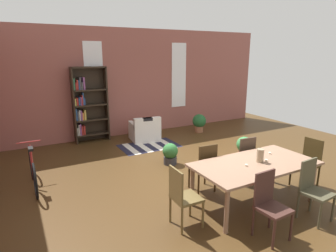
% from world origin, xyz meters
% --- Properties ---
extents(ground_plane, '(10.77, 10.77, 0.00)m').
position_xyz_m(ground_plane, '(0.00, 0.00, 0.00)').
color(ground_plane, '#452F16').
extents(back_wall_brick, '(9.28, 0.12, 3.31)m').
position_xyz_m(back_wall_brick, '(0.00, 4.03, 1.65)').
color(back_wall_brick, '#99554D').
rests_on(back_wall_brick, ground).
extents(window_pane_0, '(0.55, 0.02, 2.15)m').
position_xyz_m(window_pane_0, '(-1.45, 3.96, 1.82)').
color(window_pane_0, white).
extents(window_pane_1, '(0.55, 0.02, 2.15)m').
position_xyz_m(window_pane_1, '(1.45, 3.96, 1.82)').
color(window_pane_1, white).
extents(dining_table, '(2.13, 1.09, 0.75)m').
position_xyz_m(dining_table, '(-0.15, -1.26, 0.68)').
color(dining_table, '#89664F').
rests_on(dining_table, ground).
extents(vase_on_table, '(0.12, 0.12, 0.23)m').
position_xyz_m(vase_on_table, '(-0.04, -1.26, 0.87)').
color(vase_on_table, '#998466').
rests_on(vase_on_table, dining_table).
extents(tealight_candle_0, '(0.04, 0.04, 0.04)m').
position_xyz_m(tealight_candle_0, '(0.06, -1.31, 0.77)').
color(tealight_candle_0, silver).
rests_on(tealight_candle_0, dining_table).
extents(tealight_candle_1, '(0.04, 0.04, 0.03)m').
position_xyz_m(tealight_candle_1, '(-0.38, -1.30, 0.77)').
color(tealight_candle_1, silver).
rests_on(tealight_candle_1, dining_table).
extents(tealight_candle_2, '(0.04, 0.04, 0.03)m').
position_xyz_m(tealight_candle_2, '(0.42, -1.07, 0.77)').
color(tealight_candle_2, silver).
rests_on(tealight_candle_2, dining_table).
extents(dining_chair_head_right, '(0.42, 0.42, 0.95)m').
position_xyz_m(dining_chair_head_right, '(1.29, -1.26, 0.51)').
color(dining_chair_head_right, '#392D14').
rests_on(dining_chair_head_right, ground).
extents(dining_chair_far_right, '(0.42, 0.42, 0.95)m').
position_xyz_m(dining_chair_far_right, '(0.33, -0.49, 0.51)').
color(dining_chair_far_right, '#3D2E22').
rests_on(dining_chair_far_right, ground).
extents(dining_chair_head_left, '(0.41, 0.41, 0.95)m').
position_xyz_m(dining_chair_head_left, '(-1.58, -1.26, 0.51)').
color(dining_chair_head_left, brown).
rests_on(dining_chair_head_left, ground).
extents(dining_chair_near_left, '(0.42, 0.42, 0.95)m').
position_xyz_m(dining_chair_near_left, '(-0.63, -2.04, 0.51)').
color(dining_chair_near_left, '#3D231D').
rests_on(dining_chair_near_left, ground).
extents(dining_chair_near_right, '(0.43, 0.43, 0.95)m').
position_xyz_m(dining_chair_near_right, '(0.33, -2.04, 0.51)').
color(dining_chair_near_right, '#45412D').
rests_on(dining_chair_near_right, ground).
extents(dining_chair_far_left, '(0.43, 0.43, 0.95)m').
position_xyz_m(dining_chair_far_left, '(-0.63, -0.49, 0.51)').
color(dining_chair_far_left, '#382713').
rests_on(dining_chair_far_left, ground).
extents(bookshelf_tall, '(1.00, 0.31, 2.19)m').
position_xyz_m(bookshelf_tall, '(-1.74, 3.78, 1.10)').
color(bookshelf_tall, '#2D2319').
rests_on(bookshelf_tall, ground).
extents(armchair_white, '(0.89, 0.89, 0.75)m').
position_xyz_m(armchair_white, '(-0.25, 3.07, 0.28)').
color(armchair_white, white).
rests_on(armchair_white, ground).
extents(bicycle_second, '(0.44, 1.64, 0.88)m').
position_xyz_m(bicycle_second, '(-3.44, 1.26, 0.34)').
color(bicycle_second, black).
rests_on(bicycle_second, ground).
extents(potted_plant_by_shelf, '(0.38, 0.38, 0.56)m').
position_xyz_m(potted_plant_by_shelf, '(1.28, 0.47, 0.30)').
color(potted_plant_by_shelf, '#9E6042').
rests_on(potted_plant_by_shelf, ground).
extents(potted_plant_corner, '(0.36, 0.36, 0.51)m').
position_xyz_m(potted_plant_corner, '(-0.52, 1.03, 0.26)').
color(potted_plant_corner, '#333338').
rests_on(potted_plant_corner, ground).
extents(potted_plant_window, '(0.45, 0.45, 0.61)m').
position_xyz_m(potted_plant_window, '(1.71, 3.04, 0.35)').
color(potted_plant_window, '#9E6042').
rests_on(potted_plant_window, ground).
extents(striped_rug, '(1.63, 1.03, 0.01)m').
position_xyz_m(striped_rug, '(-0.38, 2.50, 0.00)').
color(striped_rug, '#1E1E33').
rests_on(striped_rug, ground).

